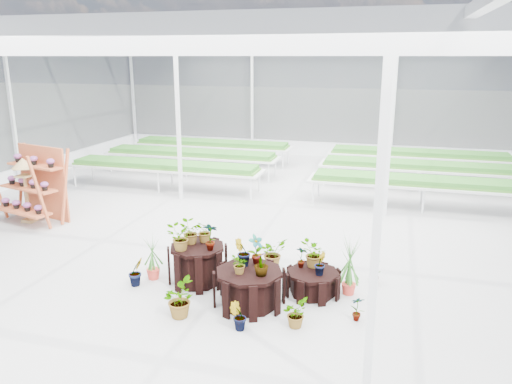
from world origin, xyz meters
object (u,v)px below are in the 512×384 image
(plinth_mid, at_px, (249,288))
(plinth_tall, at_px, (198,264))
(bird_table, at_px, (26,190))
(shelf_rack, at_px, (30,186))
(plinth_low, at_px, (313,283))

(plinth_mid, bearing_deg, plinth_tall, 153.43)
(plinth_tall, bearing_deg, bird_table, 158.78)
(shelf_rack, distance_m, bird_table, 0.17)
(plinth_tall, xyz_separation_m, shelf_rack, (-5.51, 2.21, 0.61))
(plinth_tall, distance_m, bird_table, 6.06)
(plinth_mid, relative_size, shelf_rack, 0.62)
(bird_table, bearing_deg, plinth_mid, -2.28)
(shelf_rack, xyz_separation_m, bird_table, (-0.12, -0.02, -0.13))
(plinth_tall, distance_m, plinth_mid, 1.34)
(plinth_tall, relative_size, shelf_rack, 0.55)
(plinth_tall, distance_m, plinth_low, 2.21)
(plinth_tall, xyz_separation_m, plinth_mid, (1.20, -0.60, -0.05))
(plinth_mid, bearing_deg, bird_table, 157.81)
(plinth_low, bearing_deg, bird_table, 165.08)
(plinth_mid, xyz_separation_m, shelf_rack, (-6.71, 2.81, 0.66))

